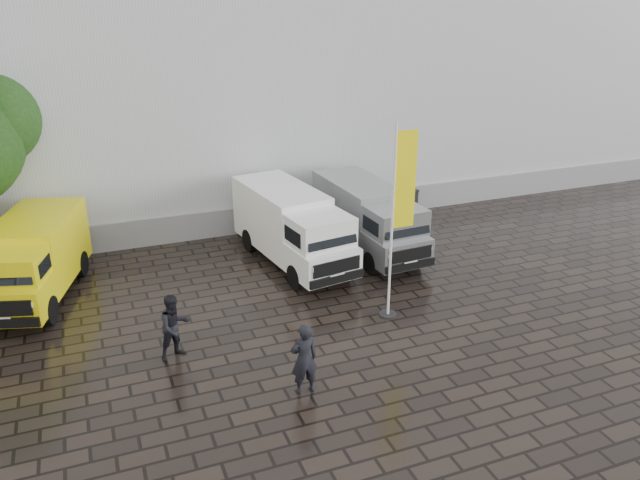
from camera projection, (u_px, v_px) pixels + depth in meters
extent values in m
plane|color=black|center=(392.00, 321.00, 17.13)|extent=(120.00, 120.00, 0.00)
cube|color=silver|center=(278.00, 45.00, 29.36)|extent=(44.00, 16.00, 12.00)
cube|color=gray|center=(344.00, 207.00, 24.48)|extent=(44.00, 0.15, 1.00)
cylinder|color=black|center=(388.00, 314.00, 17.43)|extent=(0.50, 0.50, 0.04)
cylinder|color=white|center=(392.00, 224.00, 16.42)|extent=(0.07, 0.07, 5.40)
cube|color=yellow|center=(405.00, 180.00, 16.09)|extent=(0.60, 0.03, 2.59)
cube|color=black|center=(408.00, 202.00, 24.90)|extent=(0.71, 0.71, 1.09)
imported|color=black|center=(304.00, 359.00, 13.80)|extent=(0.64, 0.43, 1.73)
imported|color=black|center=(175.00, 327.00, 15.17)|extent=(0.98, 0.88, 1.68)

